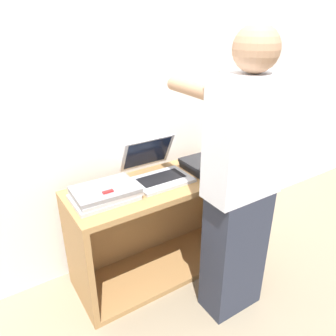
# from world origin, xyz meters

# --- Properties ---
(ground_plane) EXTENTS (12.00, 12.00, 0.00)m
(ground_plane) POSITION_xyz_m (0.00, 0.00, 0.00)
(ground_plane) COLOR gray
(wall_back) EXTENTS (8.00, 0.05, 2.40)m
(wall_back) POSITION_xyz_m (0.00, 0.56, 1.20)
(wall_back) COLOR silver
(wall_back) RESTS_ON ground_plane
(cart) EXTENTS (1.20, 0.46, 0.70)m
(cart) POSITION_xyz_m (0.00, 0.29, 0.35)
(cart) COLOR #A87A47
(cart) RESTS_ON ground_plane
(laptop_open) EXTENTS (0.36, 0.36, 0.24)m
(laptop_open) POSITION_xyz_m (0.00, 0.29, 0.75)
(laptop_open) COLOR #B7B7BC
(laptop_open) RESTS_ON cart
(laptop_stack_left) EXTENTS (0.37, 0.26, 0.07)m
(laptop_stack_left) POSITION_xyz_m (-0.38, 0.23, 0.73)
(laptop_stack_left) COLOR #B7B7BC
(laptop_stack_left) RESTS_ON cart
(laptop_stack_right) EXTENTS (0.37, 0.26, 0.07)m
(laptop_stack_right) POSITION_xyz_m (0.39, 0.23, 0.73)
(laptop_stack_right) COLOR #232326
(laptop_stack_right) RESTS_ON cart
(person) EXTENTS (0.40, 0.53, 1.62)m
(person) POSITION_xyz_m (0.19, -0.25, 0.81)
(person) COLOR #2D3342
(person) RESTS_ON ground_plane
(inventory_tag) EXTENTS (0.06, 0.02, 0.01)m
(inventory_tag) POSITION_xyz_m (-0.39, 0.17, 0.77)
(inventory_tag) COLOR red
(inventory_tag) RESTS_ON laptop_stack_left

